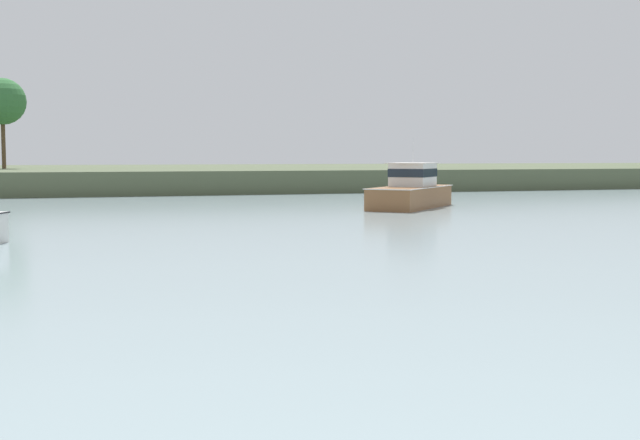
# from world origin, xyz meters

# --- Properties ---
(far_shore_bank) EXTENTS (226.84, 51.49, 2.17)m
(far_shore_bank) POSITION_xyz_m (0.00, 94.44, 1.09)
(far_shore_bank) COLOR #4C563D
(far_shore_bank) RESTS_ON ground
(cruiser_wood) EXTENTS (9.43, 9.84, 5.87)m
(cruiser_wood) POSITION_xyz_m (9.44, 48.12, 0.67)
(cruiser_wood) COLOR brown
(cruiser_wood) RESTS_ON ground
(shore_tree_inland_c) EXTENTS (4.95, 4.95, 9.62)m
(shore_tree_inland_c) POSITION_xyz_m (-20.10, 89.14, 9.28)
(shore_tree_inland_c) COLOR brown
(shore_tree_inland_c) RESTS_ON far_shore_bank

